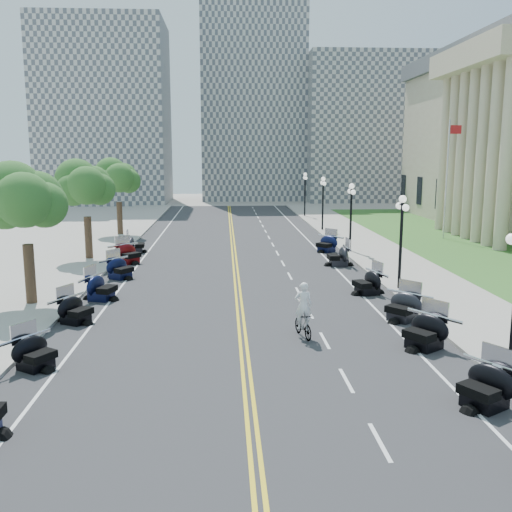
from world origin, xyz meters
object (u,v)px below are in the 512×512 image
object	(u,v)px
flagpole	(447,181)
cyclist_rider	(304,289)
motorcycle_n_3	(485,384)
bicycle	(303,325)

from	to	relation	value
flagpole	cyclist_rider	distance (m)	30.06
motorcycle_n_3	cyclist_rider	size ratio (longest dim) A/B	1.05
flagpole	bicycle	world-z (taller)	flagpole
bicycle	cyclist_rider	distance (m)	1.47
bicycle	flagpole	bearing A→B (deg)	44.69
cyclist_rider	bicycle	bearing A→B (deg)	-0.00
cyclist_rider	flagpole	bearing A→B (deg)	-121.43
flagpole	bicycle	size ratio (longest dim) A/B	5.85
flagpole	cyclist_rider	xyz separation A→B (m)	(-15.60, -25.52, -3.02)
bicycle	cyclist_rider	xyz separation A→B (m)	(0.00, 0.00, 1.47)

